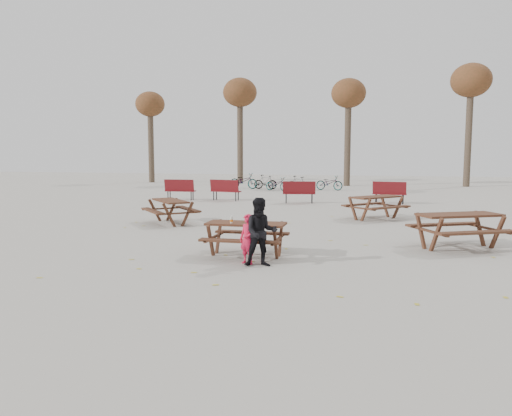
% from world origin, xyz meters
% --- Properties ---
extents(ground, '(80.00, 80.00, 0.00)m').
position_xyz_m(ground, '(0.00, 0.00, 0.00)').
color(ground, gray).
rests_on(ground, ground).
extents(main_picnic_table, '(1.80, 1.45, 0.78)m').
position_xyz_m(main_picnic_table, '(0.00, 0.00, 0.59)').
color(main_picnic_table, '#392014').
rests_on(main_picnic_table, ground).
extents(food_tray, '(0.18, 0.11, 0.03)m').
position_xyz_m(food_tray, '(0.21, -0.11, 0.79)').
color(food_tray, white).
rests_on(food_tray, main_picnic_table).
extents(bread_roll, '(0.14, 0.06, 0.05)m').
position_xyz_m(bread_roll, '(0.21, -0.11, 0.83)').
color(bread_roll, tan).
rests_on(bread_roll, food_tray).
extents(soda_bottle, '(0.07, 0.07, 0.17)m').
position_xyz_m(soda_bottle, '(-0.30, -0.17, 0.85)').
color(soda_bottle, silver).
rests_on(soda_bottle, main_picnic_table).
extents(child, '(0.46, 0.40, 1.07)m').
position_xyz_m(child, '(0.23, -0.78, 0.54)').
color(child, red).
rests_on(child, ground).
extents(adult, '(0.83, 0.73, 1.44)m').
position_xyz_m(adult, '(0.56, -0.94, 0.72)').
color(adult, black).
rests_on(adult, ground).
extents(picnic_table_east, '(2.53, 2.35, 0.87)m').
position_xyz_m(picnic_table_east, '(4.90, 2.08, 0.43)').
color(picnic_table_east, '#392014').
rests_on(picnic_table_east, ground).
extents(picnic_table_north, '(2.32, 2.35, 0.79)m').
position_xyz_m(picnic_table_north, '(-3.73, 4.44, 0.39)').
color(picnic_table_north, '#392014').
rests_on(picnic_table_north, ground).
extents(picnic_table_far, '(2.42, 2.42, 0.82)m').
position_xyz_m(picnic_table_far, '(2.91, 7.16, 0.41)').
color(picnic_table_far, '#392014').
rests_on(picnic_table_far, ground).
extents(park_bench_row, '(11.62, 1.40, 1.03)m').
position_xyz_m(park_bench_row, '(-1.92, 12.34, 0.52)').
color(park_bench_row, maroon).
rests_on(park_bench_row, ground).
extents(bicycle_row, '(7.41, 2.18, 1.00)m').
position_xyz_m(bicycle_row, '(-2.96, 19.93, 0.46)').
color(bicycle_row, black).
rests_on(bicycle_row, ground).
extents(tree_row, '(32.17, 3.52, 8.26)m').
position_xyz_m(tree_row, '(0.90, 25.15, 6.19)').
color(tree_row, '#382B21').
rests_on(tree_row, ground).
extents(fallen_leaves, '(11.00, 11.00, 0.01)m').
position_xyz_m(fallen_leaves, '(0.50, 2.50, 0.00)').
color(fallen_leaves, gold).
rests_on(fallen_leaves, ground).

